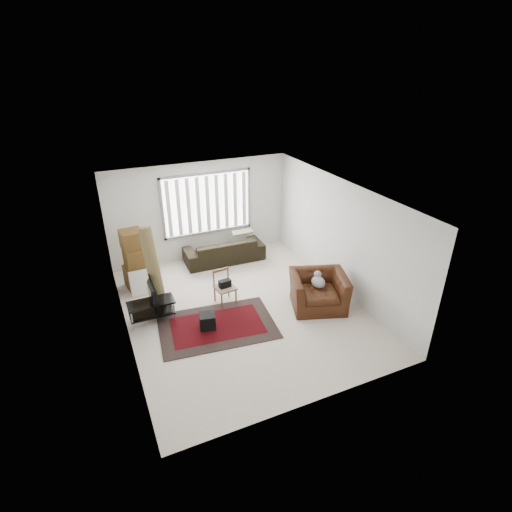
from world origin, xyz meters
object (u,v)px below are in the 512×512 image
(moving_boxes, at_px, (136,261))
(sofa, at_px, (224,247))
(side_chair, at_px, (225,286))
(armchair, at_px, (318,289))
(tv_stand, at_px, (151,307))

(moving_boxes, bearing_deg, sofa, 10.55)
(sofa, bearing_deg, moving_boxes, 12.22)
(side_chair, height_order, armchair, armchair)
(tv_stand, distance_m, side_chair, 1.69)
(tv_stand, bearing_deg, armchair, -14.91)
(tv_stand, height_order, moving_boxes, moving_boxes)
(sofa, relative_size, side_chair, 2.72)
(moving_boxes, bearing_deg, tv_stand, -89.60)
(side_chair, bearing_deg, tv_stand, 174.87)
(tv_stand, relative_size, side_chair, 1.22)
(armchair, bearing_deg, moving_boxes, 163.53)
(moving_boxes, xyz_separation_m, armchair, (3.58, -2.58, -0.23))
(sofa, height_order, armchair, armchair)
(side_chair, bearing_deg, sofa, 63.23)
(sofa, bearing_deg, armchair, 112.67)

